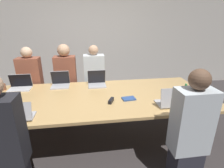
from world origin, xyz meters
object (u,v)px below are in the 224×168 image
(laptop_near_left, at_px, (17,115))
(laptop_near_right, at_px, (171,101))
(bottle_near_right, at_px, (185,93))
(person_near_left, at_px, (4,144))
(person_far_left, at_px, (32,84))
(person_far_center, at_px, (95,80))
(laptop_far_midleft, at_px, (60,82))
(person_near_right, at_px, (190,133))
(person_far_midleft, at_px, (66,81))
(stapler, at_px, (111,101))
(laptop_far_center, at_px, (97,81))
(laptop_far_left, at_px, (20,85))
(cup_far_left, at_px, (3,87))

(laptop_near_left, distance_m, laptop_near_right, 1.92)
(bottle_near_right, bearing_deg, person_near_left, -165.34)
(laptop_near_left, relative_size, person_far_left, 0.27)
(laptop_near_left, bearing_deg, person_far_center, -122.97)
(person_near_left, bearing_deg, bottle_near_right, -165.34)
(laptop_near_right, bearing_deg, laptop_far_midleft, -32.25)
(laptop_near_left, bearing_deg, laptop_near_right, -177.91)
(laptop_far_midleft, relative_size, person_far_left, 0.23)
(person_near_right, relative_size, person_far_left, 1.01)
(person_far_midleft, bearing_deg, stapler, -57.20)
(laptop_near_right, relative_size, laptop_far_center, 1.07)
(person_near_right, height_order, laptop_far_center, person_near_right)
(laptop_near_right, bearing_deg, laptop_far_left, -23.26)
(laptop_near_left, relative_size, laptop_far_left, 1.03)
(person_far_midleft, distance_m, laptop_far_left, 0.82)
(laptop_near_left, distance_m, laptop_far_left, 1.06)
(laptop_near_right, xyz_separation_m, laptop_far_left, (-2.21, 0.95, -0.01))
(person_far_midleft, xyz_separation_m, cup_far_left, (-0.97, -0.43, 0.09))
(person_near_right, bearing_deg, laptop_near_right, -91.66)
(laptop_far_center, relative_size, person_far_center, 0.23)
(person_far_midleft, relative_size, laptop_near_left, 3.86)
(person_far_midleft, relative_size, person_near_right, 1.01)
(person_near_right, relative_size, bottle_near_right, 5.41)
(bottle_near_right, bearing_deg, cup_far_left, 163.71)
(laptop_far_left, xyz_separation_m, stapler, (1.44, -0.73, -0.05))
(laptop_near_left, height_order, laptop_far_center, laptop_far_center)
(person_far_center, bearing_deg, bottle_near_right, -46.42)
(person_far_midleft, height_order, stapler, person_far_midleft)
(person_near_right, relative_size, laptop_far_left, 3.92)
(person_far_midleft, bearing_deg, person_near_right, -51.67)
(stapler, bearing_deg, cup_far_left, -177.50)
(bottle_near_right, bearing_deg, person_far_midleft, 145.31)
(laptop_near_left, height_order, person_near_left, person_near_left)
(person_near_right, xyz_separation_m, laptop_far_center, (-0.92, 1.47, 0.13))
(laptop_far_midleft, distance_m, person_near_left, 1.48)
(person_far_midleft, bearing_deg, person_far_left, -176.52)
(person_far_midleft, relative_size, bottle_near_right, 5.47)
(laptop_near_right, bearing_deg, laptop_near_left, 2.09)
(laptop_near_left, relative_size, laptop_far_center, 1.17)
(bottle_near_right, bearing_deg, laptop_far_left, 161.73)
(person_near_right, distance_m, laptop_far_left, 2.65)
(laptop_far_center, xyz_separation_m, person_far_center, (-0.02, 0.48, -0.14))
(cup_far_left, relative_size, stapler, 0.68)
(laptop_far_center, height_order, cup_far_left, laptop_far_center)
(laptop_near_left, relative_size, person_near_left, 0.26)
(person_near_left, distance_m, laptop_far_left, 1.43)
(laptop_far_center, bearing_deg, person_far_midleft, 143.81)
(laptop_far_midleft, height_order, person_far_midleft, person_far_midleft)
(laptop_far_midleft, relative_size, bottle_near_right, 1.20)
(laptop_far_center, height_order, laptop_far_left, laptop_far_center)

